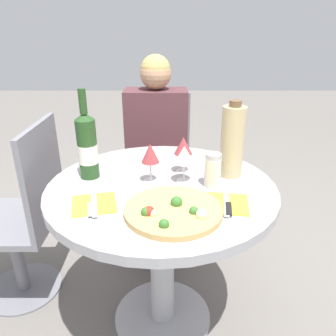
# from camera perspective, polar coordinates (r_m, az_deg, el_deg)

# --- Properties ---
(ground_plane) EXTENTS (12.00, 12.00, 0.00)m
(ground_plane) POSITION_cam_1_polar(r_m,az_deg,el_deg) (1.72, -1.14, -24.64)
(ground_plane) COLOR slate
(ground_plane) RESTS_ON ground
(dining_table) EXTENTS (0.89, 0.89, 0.71)m
(dining_table) POSITION_cam_1_polar(r_m,az_deg,el_deg) (1.36, -1.32, -8.90)
(dining_table) COLOR #B2B2B7
(dining_table) RESTS_ON ground_plane
(chair_behind_diner) EXTENTS (0.42, 0.42, 0.90)m
(chair_behind_diner) POSITION_cam_1_polar(r_m,az_deg,el_deg) (2.12, -2.11, -0.25)
(chair_behind_diner) COLOR slate
(chair_behind_diner) RESTS_ON ground_plane
(seated_diner) EXTENTS (0.36, 0.42, 1.14)m
(seated_diner) POSITION_cam_1_polar(r_m,az_deg,el_deg) (1.96, -2.27, 0.11)
(seated_diner) COLOR #512D33
(seated_diner) RESTS_ON ground_plane
(chair_empty_side) EXTENTS (0.42, 0.42, 0.90)m
(chair_empty_side) POSITION_cam_1_polar(r_m,az_deg,el_deg) (1.73, -24.01, -8.30)
(chair_empty_side) COLOR slate
(chair_empty_side) RESTS_ON ground_plane
(pizza_large) EXTENTS (0.33, 0.33, 0.05)m
(pizza_large) POSITION_cam_1_polar(r_m,az_deg,el_deg) (1.09, 0.63, -7.40)
(pizza_large) COLOR tan
(pizza_large) RESTS_ON dining_table
(wine_bottle) EXTENTS (0.08, 0.08, 0.36)m
(wine_bottle) POSITION_cam_1_polar(r_m,az_deg,el_deg) (1.34, -14.15, 3.72)
(wine_bottle) COLOR #23471E
(wine_bottle) RESTS_ON dining_table
(tall_carafe) EXTENTS (0.09, 0.09, 0.31)m
(tall_carafe) POSITION_cam_1_polar(r_m,az_deg,el_deg) (1.34, 10.90, 4.61)
(tall_carafe) COLOR tan
(tall_carafe) RESTS_ON dining_table
(sugar_shaker) EXTENTS (0.06, 0.06, 0.13)m
(sugar_shaker) POSITION_cam_1_polar(r_m,az_deg,el_deg) (1.26, 7.54, -0.37)
(sugar_shaker) COLOR silver
(sugar_shaker) RESTS_ON dining_table
(wine_glass_front_right) EXTENTS (0.08, 0.08, 0.15)m
(wine_glass_front_right) POSITION_cam_1_polar(r_m,az_deg,el_deg) (1.27, 2.60, 2.24)
(wine_glass_front_right) COLOR silver
(wine_glass_front_right) RESTS_ON dining_table
(wine_glass_back_right) EXTENTS (0.08, 0.08, 0.15)m
(wine_glass_back_right) POSITION_cam_1_polar(r_m,az_deg,el_deg) (1.35, 2.42, 3.79)
(wine_glass_back_right) COLOR silver
(wine_glass_back_right) RESTS_ON dining_table
(wine_glass_front_left) EXTENTS (0.07, 0.07, 0.16)m
(wine_glass_front_left) POSITION_cam_1_polar(r_m,az_deg,el_deg) (1.26, -3.37, 2.42)
(wine_glass_front_left) COLOR silver
(wine_glass_front_left) RESTS_ON dining_table
(place_setting_left) EXTENTS (0.18, 0.19, 0.01)m
(place_setting_left) POSITION_cam_1_polar(r_m,az_deg,el_deg) (1.17, -13.02, -6.18)
(place_setting_left) COLOR yellow
(place_setting_left) RESTS_ON dining_table
(place_setting_right) EXTENTS (0.17, 0.19, 0.01)m
(place_setting_right) POSITION_cam_1_polar(r_m,az_deg,el_deg) (1.16, 9.91, -6.10)
(place_setting_right) COLOR yellow
(place_setting_right) RESTS_ON dining_table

